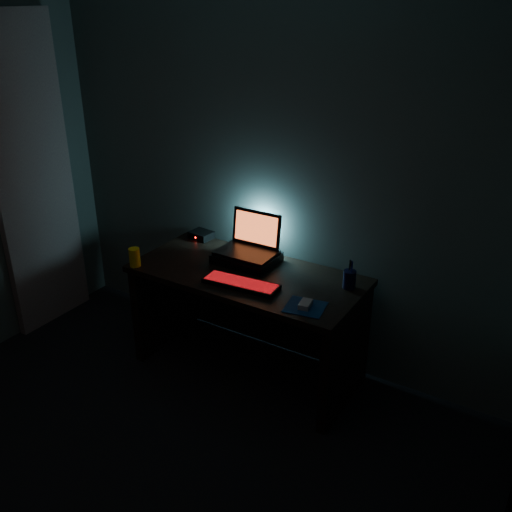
{
  "coord_description": "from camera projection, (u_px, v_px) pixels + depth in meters",
  "views": [
    {
      "loc": [
        1.76,
        -1.14,
        2.38
      ],
      "look_at": [
        0.1,
        1.57,
        0.91
      ],
      "focal_mm": 40.0,
      "sensor_mm": 36.0,
      "label": 1
    }
  ],
  "objects": [
    {
      "name": "room",
      "position": [
        21.0,
        317.0,
        2.19
      ],
      "size": [
        3.5,
        4.0,
        2.5
      ],
      "color": "black",
      "rests_on": "ground"
    },
    {
      "name": "desk",
      "position": [
        252.0,
        304.0,
        3.8
      ],
      "size": [
        1.5,
        0.7,
        0.75
      ],
      "color": "black",
      "rests_on": "ground"
    },
    {
      "name": "curtain",
      "position": [
        34.0,
        179.0,
        4.14
      ],
      "size": [
        0.06,
        0.65,
        2.3
      ],
      "primitive_type": "cube",
      "color": "#B9A794",
      "rests_on": "ground"
    },
    {
      "name": "riser",
      "position": [
        247.0,
        258.0,
        3.78
      ],
      "size": [
        0.4,
        0.31,
        0.06
      ],
      "primitive_type": "cube",
      "rotation": [
        0.0,
        0.0,
        0.02
      ],
      "color": "black",
      "rests_on": "desk"
    },
    {
      "name": "laptop",
      "position": [
        251.0,
        243.0,
        3.79
      ],
      "size": [
        0.38,
        0.29,
        0.26
      ],
      "rotation": [
        0.0,
        0.0,
        0.02
      ],
      "color": "black",
      "rests_on": "riser"
    },
    {
      "name": "keyboard",
      "position": [
        241.0,
        284.0,
        3.48
      ],
      "size": [
        0.49,
        0.19,
        0.03
      ],
      "rotation": [
        0.0,
        0.0,
        0.09
      ],
      "color": "black",
      "rests_on": "desk"
    },
    {
      "name": "mousepad",
      "position": [
        305.0,
        307.0,
        3.25
      ],
      "size": [
        0.25,
        0.23,
        0.0
      ],
      "primitive_type": "cube",
      "rotation": [
        0.0,
        0.0,
        0.17
      ],
      "color": "navy",
      "rests_on": "desk"
    },
    {
      "name": "mouse",
      "position": [
        305.0,
        304.0,
        3.24
      ],
      "size": [
        0.08,
        0.11,
        0.03
      ],
      "primitive_type": "cube",
      "rotation": [
        0.0,
        0.0,
        0.17
      ],
      "color": "#95959A",
      "rests_on": "mousepad"
    },
    {
      "name": "pen_cup",
      "position": [
        349.0,
        279.0,
        3.44
      ],
      "size": [
        0.1,
        0.1,
        0.11
      ],
      "primitive_type": "cylinder",
      "rotation": [
        0.0,
        0.0,
        -0.28
      ],
      "color": "black",
      "rests_on": "desk"
    },
    {
      "name": "juice_glass",
      "position": [
        135.0,
        257.0,
        3.72
      ],
      "size": [
        0.08,
        0.08,
        0.12
      ],
      "primitive_type": "cylinder",
      "rotation": [
        0.0,
        0.0,
        0.13
      ],
      "color": "yellow",
      "rests_on": "desk"
    },
    {
      "name": "router",
      "position": [
        201.0,
        235.0,
        4.15
      ],
      "size": [
        0.17,
        0.14,
        0.05
      ],
      "rotation": [
        0.0,
        0.0,
        -0.09
      ],
      "color": "black",
      "rests_on": "desk"
    }
  ]
}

